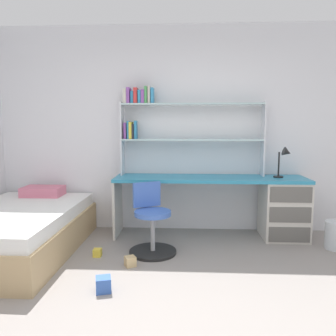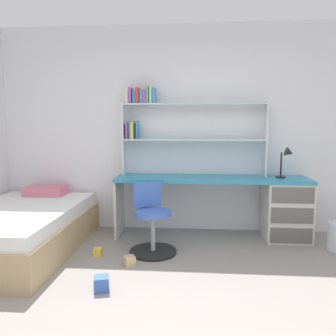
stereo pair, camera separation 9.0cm
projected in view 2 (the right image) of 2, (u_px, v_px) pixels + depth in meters
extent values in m
cube|color=silver|center=(184.00, 130.00, 4.45)|extent=(5.87, 0.06, 2.69)
cube|color=teal|center=(212.00, 179.00, 4.17)|extent=(2.38, 0.55, 0.04)
cube|color=beige|center=(286.00, 210.00, 4.14)|extent=(0.53, 0.53, 0.72)
cube|color=beige|center=(119.00, 207.00, 4.31)|extent=(0.03, 0.50, 0.72)
cube|color=#5E5B57|center=(291.00, 236.00, 3.91)|extent=(0.48, 0.01, 0.18)
cube|color=#5E5B57|center=(292.00, 216.00, 3.88)|extent=(0.48, 0.01, 0.18)
cube|color=#5E5B57|center=(293.00, 195.00, 3.85)|extent=(0.48, 0.01, 0.18)
cube|color=silver|center=(124.00, 139.00, 4.36)|extent=(0.02, 0.22, 0.94)
cube|color=silver|center=(265.00, 139.00, 4.21)|extent=(0.02, 0.22, 0.94)
cube|color=silver|center=(194.00, 140.00, 4.28)|extent=(1.78, 0.22, 0.02)
cube|color=silver|center=(194.00, 104.00, 4.23)|extent=(1.78, 0.22, 0.02)
cube|color=purple|center=(127.00, 131.00, 4.34)|extent=(0.03, 0.14, 0.21)
cube|color=#338CBF|center=(130.00, 130.00, 4.34)|extent=(0.02, 0.12, 0.23)
cube|color=yellow|center=(133.00, 130.00, 4.33)|extent=(0.04, 0.17, 0.22)
cube|color=#26262D|center=(135.00, 131.00, 4.33)|extent=(0.02, 0.19, 0.19)
cube|color=#338CBF|center=(138.00, 130.00, 4.33)|extent=(0.03, 0.14, 0.23)
cube|color=beige|center=(127.00, 97.00, 4.29)|extent=(0.04, 0.17, 0.18)
cube|color=purple|center=(131.00, 96.00, 4.28)|extent=(0.04, 0.18, 0.20)
cube|color=#338CBF|center=(134.00, 98.00, 4.28)|extent=(0.03, 0.13, 0.15)
cube|color=red|center=(138.00, 96.00, 4.27)|extent=(0.04, 0.17, 0.19)
cube|color=#338CBF|center=(142.00, 97.00, 4.27)|extent=(0.04, 0.15, 0.17)
cube|color=purple|center=(145.00, 97.00, 4.27)|extent=(0.04, 0.16, 0.17)
cube|color=#4CA559|center=(148.00, 95.00, 4.26)|extent=(0.03, 0.14, 0.21)
cube|color=beige|center=(151.00, 95.00, 4.26)|extent=(0.03, 0.14, 0.21)
cube|color=#338CBF|center=(154.00, 96.00, 4.26)|extent=(0.03, 0.15, 0.19)
cylinder|color=black|center=(281.00, 177.00, 4.12)|extent=(0.12, 0.12, 0.02)
cylinder|color=black|center=(281.00, 164.00, 4.10)|extent=(0.02, 0.02, 0.30)
cone|color=black|center=(289.00, 153.00, 4.03)|extent=(0.12, 0.11, 0.13)
cylinder|color=black|center=(153.00, 251.00, 3.70)|extent=(0.52, 0.52, 0.03)
cylinder|color=#A5A8AD|center=(153.00, 234.00, 3.67)|extent=(0.05, 0.05, 0.42)
cylinder|color=#3F66BF|center=(153.00, 213.00, 3.65)|extent=(0.40, 0.40, 0.05)
cube|color=#3F66BF|center=(147.00, 194.00, 3.79)|extent=(0.30, 0.18, 0.28)
cube|color=tan|center=(19.00, 236.00, 3.72)|extent=(1.25, 1.95, 0.35)
cube|color=white|center=(17.00, 215.00, 3.69)|extent=(1.19, 1.89, 0.14)
cube|color=#D8728C|center=(46.00, 191.00, 4.39)|extent=(0.50, 0.32, 0.12)
cube|color=#3860B7|center=(101.00, 284.00, 2.84)|extent=(0.15, 0.15, 0.13)
cube|color=gold|center=(98.00, 252.00, 3.61)|extent=(0.09, 0.09, 0.08)
cube|color=tan|center=(130.00, 261.00, 3.35)|extent=(0.13, 0.13, 0.10)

